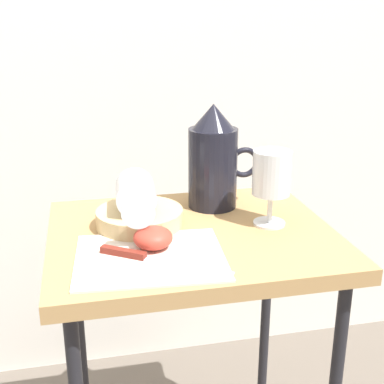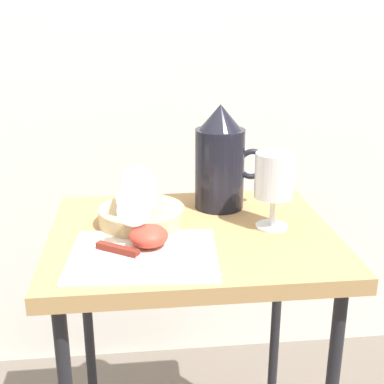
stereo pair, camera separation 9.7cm
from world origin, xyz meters
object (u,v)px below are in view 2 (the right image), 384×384
(table, at_px, (192,266))
(wine_glass_tipped_near, at_px, (137,192))
(pitcher, at_px, (220,167))
(basket_tray, at_px, (142,216))
(wine_glass_upright, at_px, (274,179))
(apple_half_left, at_px, (149,236))
(knife, at_px, (137,255))

(table, height_order, wine_glass_tipped_near, wine_glass_tipped_near)
(table, relative_size, pitcher, 3.16)
(basket_tray, xyz_separation_m, wine_glass_tipped_near, (-0.01, -0.01, 0.06))
(wine_glass_upright, distance_m, apple_half_left, 0.26)
(pitcher, bearing_deg, table, -120.40)
(table, bearing_deg, basket_tray, 155.01)
(wine_glass_tipped_near, relative_size, knife, 0.76)
(knife, bearing_deg, basket_tray, 86.23)
(wine_glass_upright, relative_size, knife, 0.73)
(apple_half_left, bearing_deg, wine_glass_upright, 15.99)
(apple_half_left, xyz_separation_m, knife, (-0.02, -0.04, -0.01))
(wine_glass_upright, bearing_deg, knife, -156.72)
(apple_half_left, height_order, knife, apple_half_left)
(basket_tray, bearing_deg, wine_glass_tipped_near, -123.46)
(table, relative_size, wine_glass_tipped_near, 4.50)
(table, bearing_deg, apple_half_left, -141.59)
(wine_glass_tipped_near, distance_m, knife, 0.16)
(knife, bearing_deg, table, 46.43)
(basket_tray, relative_size, pitcher, 0.76)
(wine_glass_upright, height_order, wine_glass_tipped_near, wine_glass_upright)
(wine_glass_tipped_near, height_order, knife, wine_glass_tipped_near)
(wine_glass_upright, bearing_deg, apple_half_left, -164.01)
(apple_half_left, relative_size, knife, 0.34)
(knife, bearing_deg, apple_half_left, 64.68)
(pitcher, bearing_deg, basket_tray, -154.35)
(pitcher, bearing_deg, wine_glass_upright, -55.95)
(wine_glass_tipped_near, relative_size, apple_half_left, 2.24)
(wine_glass_upright, relative_size, apple_half_left, 2.15)
(wine_glass_tipped_near, bearing_deg, basket_tray, 56.54)
(table, height_order, apple_half_left, apple_half_left)
(apple_half_left, distance_m, knife, 0.05)
(table, xyz_separation_m, apple_half_left, (-0.09, -0.07, 0.10))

